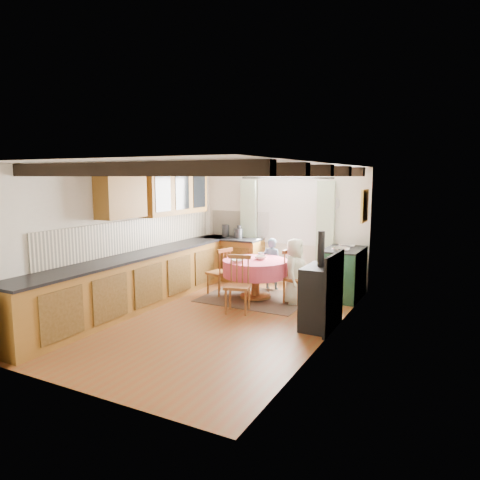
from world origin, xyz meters
The scene contains 41 objects.
floor centered at (0.00, 0.00, 0.00)m, with size 3.60×5.50×0.00m, color brown.
ceiling centered at (0.00, 0.00, 2.40)m, with size 3.60×5.50×0.00m, color white.
wall_back centered at (0.00, 2.75, 1.20)m, with size 3.60×0.00×2.40m, color silver.
wall_front centered at (0.00, -2.75, 1.20)m, with size 3.60×0.00×2.40m, color silver.
wall_left centered at (-1.80, 0.00, 1.20)m, with size 0.00×5.50×2.40m, color silver.
wall_right centered at (1.80, 0.00, 1.20)m, with size 0.00×5.50×2.40m, color silver.
beam_a centered at (0.00, -2.00, 2.31)m, with size 3.60×0.16×0.16m, color black.
beam_b centered at (0.00, -1.00, 2.31)m, with size 3.60×0.16×0.16m, color black.
beam_c centered at (0.00, 0.00, 2.31)m, with size 3.60×0.16×0.16m, color black.
beam_d centered at (0.00, 1.00, 2.31)m, with size 3.60×0.16×0.16m, color black.
beam_e centered at (0.00, 2.00, 2.31)m, with size 3.60×0.16×0.16m, color black.
splash_left centered at (-1.78, 0.30, 1.20)m, with size 0.02×4.50×0.55m, color beige.
splash_back centered at (-1.00, 2.73, 1.20)m, with size 1.40×0.02×0.55m, color beige.
base_cabinet_left centered at (-1.50, 0.00, 0.44)m, with size 0.60×5.30×0.88m, color brown.
base_cabinet_back centered at (-1.05, 2.45, 0.44)m, with size 1.30×0.60×0.88m, color brown.
worktop_left centered at (-1.48, 0.00, 0.90)m, with size 0.64×5.30×0.04m, color black.
worktop_back centered at (-1.05, 2.43, 0.90)m, with size 1.30×0.64×0.04m, color black.
wall_cabinet_glass centered at (-1.63, 1.20, 1.95)m, with size 0.34×1.80×0.90m, color brown.
wall_cabinet_solid centered at (-1.63, -0.30, 1.90)m, with size 0.34×0.90×0.70m, color brown.
window_frame centered at (0.10, 2.73, 1.60)m, with size 1.34×0.03×1.54m, color white.
window_pane centered at (0.10, 2.74, 1.60)m, with size 1.20×0.01×1.40m, color white.
curtain_left centered at (-0.75, 2.65, 1.10)m, with size 0.35×0.10×2.10m, color #959C8D.
curtain_right centered at (0.95, 2.65, 1.10)m, with size 0.35×0.10×2.10m, color #959C8D.
curtain_rod centered at (0.10, 2.65, 2.20)m, with size 0.03×0.03×2.00m, color black.
wall_picture centered at (1.77, 2.30, 1.70)m, with size 0.04×0.50×0.60m, color gold.
wall_plate centered at (1.05, 2.72, 1.70)m, with size 0.30×0.30×0.02m, color silver.
rug centered at (0.06, 1.30, 0.01)m, with size 1.87×1.46×0.01m, color brown.
dining_table centered at (0.06, 1.30, 0.36)m, with size 1.19×1.19×0.72m, color #CC3A57, non-canonical shape.
chair_near centered at (0.16, 0.41, 0.47)m, with size 0.40×0.42×0.94m, color brown, non-canonical shape.
chair_left centered at (-0.68, 1.24, 0.45)m, with size 0.39×0.41×0.91m, color brown, non-canonical shape.
chair_right centered at (0.84, 1.36, 0.48)m, with size 0.41×0.43×0.96m, color brown, non-canonical shape.
aga_range centered at (1.47, 2.10, 0.47)m, with size 0.66×1.02×0.94m, color #1E442D, non-canonical shape.
cast_iron_stove centered at (1.58, 0.31, 0.72)m, with size 0.43×0.72×1.45m, color black, non-canonical shape.
child_far centered at (0.06, 2.06, 0.52)m, with size 0.38×0.25×1.03m, color #496077.
child_right centered at (0.81, 1.33, 0.58)m, with size 0.57×0.37×1.16m, color beige.
bowl_a centered at (-0.13, 0.94, 0.75)m, with size 0.22×0.22×0.05m, color silver.
bowl_b centered at (0.11, 1.39, 0.75)m, with size 0.21×0.21×0.07m, color silver.
cup centered at (0.05, 1.55, 0.77)m, with size 0.11×0.11×0.10m, color silver.
canister_tall centered at (-1.25, 2.52, 1.05)m, with size 0.15×0.15×0.26m, color #262628.
canister_wide centered at (-0.89, 2.43, 1.02)m, with size 0.19×0.19×0.21m, color #262628.
canister_slim centered at (-0.89, 2.48, 1.06)m, with size 0.10×0.10×0.27m, color #262628.
Camera 1 is at (3.43, -5.80, 2.23)m, focal length 32.87 mm.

